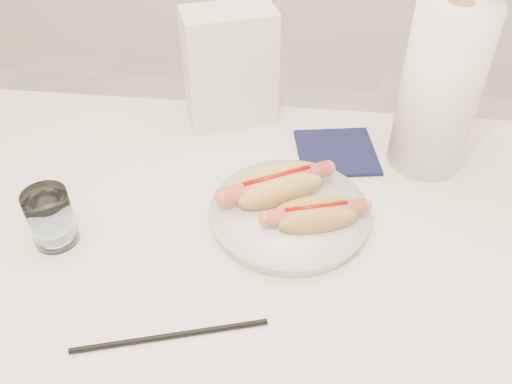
# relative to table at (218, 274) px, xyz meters

# --- Properties ---
(table) EXTENTS (1.20, 0.80, 0.75)m
(table) POSITION_rel_table_xyz_m (0.00, 0.00, 0.00)
(table) COLOR silver
(table) RESTS_ON ground
(plate) EXTENTS (0.26, 0.26, 0.02)m
(plate) POSITION_rel_table_xyz_m (0.10, 0.07, 0.07)
(plate) COLOR silver
(plate) RESTS_ON table
(hotdog_left) EXTENTS (0.17, 0.13, 0.05)m
(hotdog_left) POSITION_rel_table_xyz_m (0.08, 0.10, 0.10)
(hotdog_left) COLOR #E4B45B
(hotdog_left) RESTS_ON plate
(hotdog_right) EXTENTS (0.15, 0.09, 0.04)m
(hotdog_right) POSITION_rel_table_xyz_m (0.14, 0.05, 0.10)
(hotdog_right) COLOR tan
(hotdog_right) RESTS_ON plate
(water_glass) EXTENTS (0.06, 0.06, 0.09)m
(water_glass) POSITION_rel_table_xyz_m (-0.24, -0.01, 0.10)
(water_glass) COLOR white
(water_glass) RESTS_ON table
(chopstick_near) EXTENTS (0.24, 0.08, 0.01)m
(chopstick_near) POSITION_rel_table_xyz_m (-0.03, -0.16, 0.06)
(chopstick_near) COLOR black
(chopstick_near) RESTS_ON table
(napkin_box) EXTENTS (0.18, 0.14, 0.22)m
(napkin_box) POSITION_rel_table_xyz_m (-0.03, 0.35, 0.17)
(napkin_box) COLOR silver
(napkin_box) RESTS_ON table
(navy_napkin) EXTENTS (0.16, 0.16, 0.01)m
(navy_napkin) POSITION_rel_table_xyz_m (0.18, 0.25, 0.06)
(navy_napkin) COLOR #121439
(navy_napkin) RESTS_ON table
(paper_towel_roll) EXTENTS (0.16, 0.16, 0.29)m
(paper_towel_roll) POSITION_rel_table_xyz_m (0.33, 0.25, 0.20)
(paper_towel_roll) COLOR white
(paper_towel_roll) RESTS_ON table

